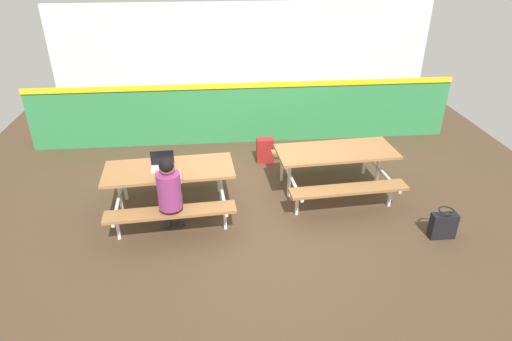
{
  "coord_description": "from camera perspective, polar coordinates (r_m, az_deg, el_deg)",
  "views": [
    {
      "loc": [
        -0.53,
        -5.53,
        3.56
      ],
      "look_at": [
        0.0,
        0.08,
        0.55
      ],
      "focal_mm": 30.64,
      "sensor_mm": 36.0,
      "label": 1
    }
  ],
  "objects": [
    {
      "name": "ground_plane",
      "position": [
        6.6,
        0.06,
        -4.6
      ],
      "size": [
        10.0,
        10.0,
        0.02
      ],
      "primitive_type": "cube",
      "color": "#4C3826"
    },
    {
      "name": "picnic_table_right",
      "position": [
        6.74,
        10.32,
        1.34
      ],
      "size": [
        1.83,
        1.66,
        0.74
      ],
      "color": "#9E6B3D",
      "rests_on": "ground"
    },
    {
      "name": "tote_bag_bright",
      "position": [
        6.34,
        23.24,
        -6.55
      ],
      "size": [
        0.34,
        0.21,
        0.43
      ],
      "color": "black",
      "rests_on": "ground"
    },
    {
      "name": "accent_backdrop",
      "position": [
        8.25,
        -1.55,
        11.84
      ],
      "size": [
        8.0,
        0.14,
        2.6
      ],
      "color": "#338C4C",
      "rests_on": "ground"
    },
    {
      "name": "picnic_table_left",
      "position": [
        6.23,
        -11.16,
        -1.07
      ],
      "size": [
        1.83,
        1.66,
        0.74
      ],
      "color": "#9E6B3D",
      "rests_on": "ground"
    },
    {
      "name": "student_nearer",
      "position": [
        5.68,
        -11.21,
        -2.59
      ],
      "size": [
        0.38,
        0.53,
        1.21
      ],
      "color": "#2D2D38",
      "rests_on": "ground"
    },
    {
      "name": "laptop_silver",
      "position": [
        6.17,
        -12.09,
        0.77
      ],
      "size": [
        0.33,
        0.24,
        0.22
      ],
      "color": "silver",
      "rests_on": "picnic_table_left"
    },
    {
      "name": "backpack_dark",
      "position": [
        7.77,
        1.18,
        2.64
      ],
      "size": [
        0.3,
        0.22,
        0.44
      ],
      "color": "maroon",
      "rests_on": "ground"
    }
  ]
}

